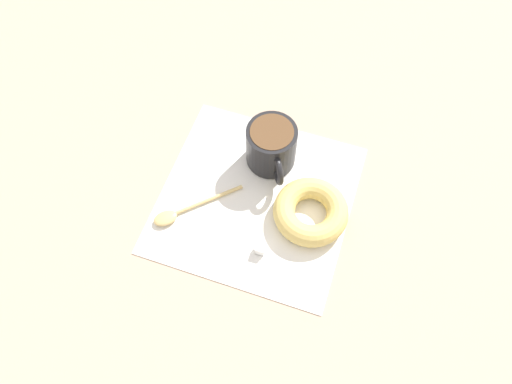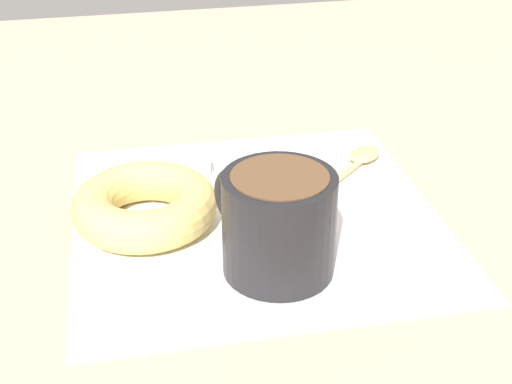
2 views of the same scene
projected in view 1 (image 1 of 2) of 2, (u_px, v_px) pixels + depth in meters
ground_plane at (243, 214)px, 76.10cm from camera, size 120.00×120.00×2.00cm
napkin at (256, 199)px, 76.08cm from camera, size 29.09×29.09×0.30cm
coffee_cup at (272, 146)px, 75.87cm from camera, size 10.00×7.73×7.37cm
donut at (311, 212)px, 73.08cm from camera, size 11.12×11.12×3.24cm
spoon at (179, 213)px, 74.32cm from camera, size 10.52×11.49×0.90cm
sugar_cube at (260, 249)px, 71.31cm from camera, size 1.41×1.41×1.41cm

